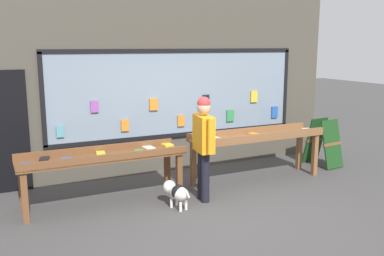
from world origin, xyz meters
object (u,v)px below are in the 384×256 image
at_px(display_table_left, 103,160).
at_px(sandwich_board_sign, 323,142).
at_px(person_browsing, 204,140).
at_px(small_dog, 177,192).
at_px(display_table_right, 257,140).

distance_m(display_table_left, sandwich_board_sign, 4.73).
distance_m(display_table_left, person_browsing, 1.62).
xyz_separation_m(small_dog, sandwich_board_sign, (3.75, 0.93, 0.24)).
bearing_deg(display_table_right, display_table_left, 179.94).
xyz_separation_m(person_browsing, small_dog, (-0.53, -0.13, -0.74)).
height_order(display_table_right, sandwich_board_sign, sandwich_board_sign).
height_order(small_dog, sandwich_board_sign, sandwich_board_sign).
height_order(display_table_left, display_table_right, display_table_right).
xyz_separation_m(display_table_left, sandwich_board_sign, (4.72, 0.26, -0.21)).
distance_m(display_table_left, display_table_right, 2.88).
distance_m(display_table_left, small_dog, 1.27).
height_order(display_table_left, person_browsing, person_browsing).
relative_size(small_dog, sandwich_board_sign, 0.57).
xyz_separation_m(person_browsing, sandwich_board_sign, (3.22, 0.81, -0.50)).
xyz_separation_m(display_table_right, sandwich_board_sign, (1.84, 0.26, -0.27)).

